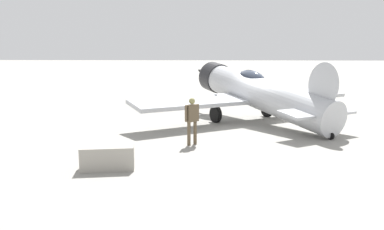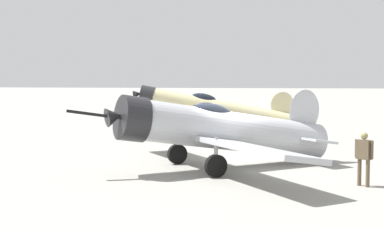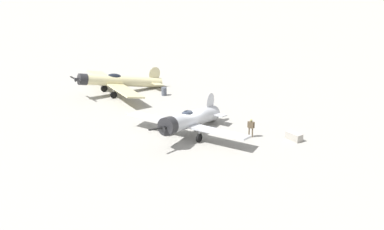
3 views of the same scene
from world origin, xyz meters
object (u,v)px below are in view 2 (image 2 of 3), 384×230
Objects in this scene: airplane_foreground at (219,130)px; ground_crew_mechanic at (364,154)px; airplane_mid_apron at (210,108)px; fuel_drum at (280,128)px.

airplane_foreground is 5.64m from ground_crew_mechanic.
airplane_mid_apron is at bearing -116.30° from airplane_foreground.
airplane_foreground is at bearing 170.75° from fuel_drum.
airplane_mid_apron reaches higher than fuel_drum.
ground_crew_mechanic is at bearing 105.08° from airplane_mid_apron.
airplane_foreground reaches higher than fuel_drum.
airplane_foreground is 0.83× the size of airplane_mid_apron.
ground_crew_mechanic is 15.45m from fuel_drum.
airplane_foreground is 6.31× the size of ground_crew_mechanic.
fuel_drum is (-2.83, -4.66, -1.01)m from airplane_mid_apron.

